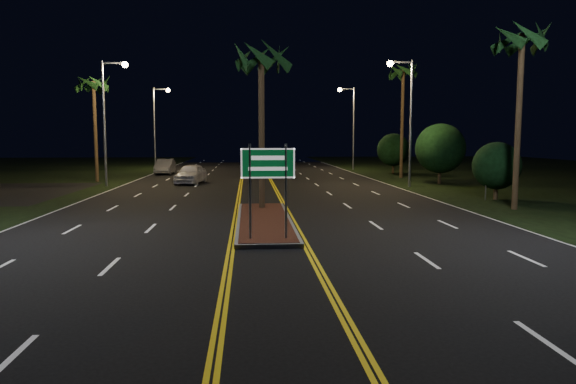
{
  "coord_description": "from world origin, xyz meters",
  "views": [
    {
      "loc": [
        -0.66,
        -14.24,
        3.55
      ],
      "look_at": [
        0.55,
        1.23,
        1.9
      ],
      "focal_mm": 32.0,
      "sensor_mm": 36.0,
      "label": 1
    }
  ],
  "objects": [
    {
      "name": "palm_median",
      "position": [
        0.0,
        10.5,
        7.28
      ],
      "size": [
        2.4,
        2.4,
        8.3
      ],
      "color": "#382819",
      "rests_on": "ground"
    },
    {
      "name": "car_far",
      "position": [
        -8.79,
        36.77,
        0.84
      ],
      "size": [
        2.21,
        5.05,
        1.68
      ],
      "primitive_type": "imported",
      "rotation": [
        0.0,
        0.0,
        0.01
      ],
      "color": "#9D9DA6",
      "rests_on": "ground"
    },
    {
      "name": "ground",
      "position": [
        0.0,
        0.0,
        0.0
      ],
      "size": [
        120.0,
        120.0,
        0.0
      ],
      "primitive_type": "plane",
      "color": "black",
      "rests_on": "ground"
    },
    {
      "name": "palm_right_near",
      "position": [
        12.5,
        10.0,
        8.21
      ],
      "size": [
        2.4,
        2.4,
        9.3
      ],
      "color": "#382819",
      "rests_on": "ground"
    },
    {
      "name": "streetlight_right_far",
      "position": [
        10.61,
        42.0,
        5.66
      ],
      "size": [
        1.91,
        0.44,
        9.0
      ],
      "color": "gray",
      "rests_on": "ground"
    },
    {
      "name": "car_near",
      "position": [
        -5.09,
        25.78,
        0.89
      ],
      "size": [
        3.03,
        5.6,
        1.77
      ],
      "primitive_type": "imported",
      "rotation": [
        0.0,
        0.0,
        -0.15
      ],
      "color": "silver",
      "rests_on": "ground"
    },
    {
      "name": "shrub_mid",
      "position": [
        14.0,
        24.0,
        2.73
      ],
      "size": [
        3.78,
        3.78,
        4.62
      ],
      "color": "#382819",
      "rests_on": "ground"
    },
    {
      "name": "palm_left_far",
      "position": [
        -12.8,
        28.0,
        7.75
      ],
      "size": [
        2.4,
        2.4,
        8.8
      ],
      "color": "#382819",
      "rests_on": "ground"
    },
    {
      "name": "streetlight_right_mid",
      "position": [
        10.61,
        22.0,
        5.66
      ],
      "size": [
        1.91,
        0.44,
        9.0
      ],
      "color": "gray",
      "rests_on": "ground"
    },
    {
      "name": "palm_right_far",
      "position": [
        12.8,
        30.0,
        9.14
      ],
      "size": [
        2.4,
        2.4,
        10.3
      ],
      "color": "#382819",
      "rests_on": "ground"
    },
    {
      "name": "shrub_far",
      "position": [
        13.8,
        36.0,
        2.34
      ],
      "size": [
        3.24,
        3.24,
        3.96
      ],
      "color": "#382819",
      "rests_on": "ground"
    },
    {
      "name": "streetlight_left_mid",
      "position": [
        -10.61,
        24.0,
        5.66
      ],
      "size": [
        1.91,
        0.44,
        9.0
      ],
      "color": "gray",
      "rests_on": "ground"
    },
    {
      "name": "highway_sign",
      "position": [
        0.0,
        2.8,
        2.4
      ],
      "size": [
        1.8,
        0.08,
        3.2
      ],
      "color": "gray",
      "rests_on": "ground"
    },
    {
      "name": "warning_sign",
      "position": [
        12.79,
        13.73,
        1.6
      ],
      "size": [
        1.03,
        0.18,
        2.47
      ],
      "rotation": [
        0.0,
        0.0,
        -0.14
      ],
      "color": "gray",
      "rests_on": "ground"
    },
    {
      "name": "median_island",
      "position": [
        0.0,
        7.0,
        0.08
      ],
      "size": [
        2.25,
        10.25,
        0.17
      ],
      "color": "gray",
      "rests_on": "ground"
    },
    {
      "name": "shrub_near",
      "position": [
        13.5,
        14.0,
        1.95
      ],
      "size": [
        2.7,
        2.7,
        3.3
      ],
      "color": "#382819",
      "rests_on": "ground"
    },
    {
      "name": "streetlight_left_far",
      "position": [
        -10.61,
        44.0,
        5.66
      ],
      "size": [
        1.91,
        0.44,
        9.0
      ],
      "color": "gray",
      "rests_on": "ground"
    }
  ]
}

